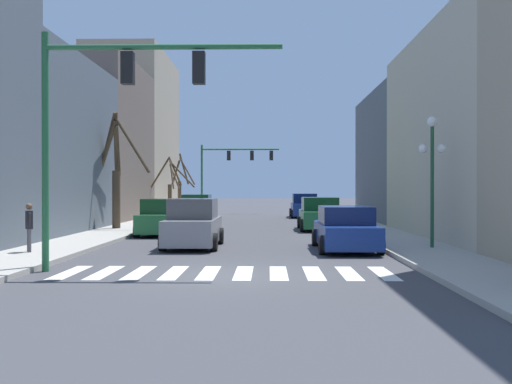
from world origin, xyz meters
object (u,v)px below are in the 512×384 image
(street_tree_left_near, at_px, (171,187))
(pedestrian_near_right_corner, at_px, (29,223))
(street_lamp_right_corner, at_px, (432,155))
(street_tree_right_near, at_px, (181,186))
(car_parked_right_mid, at_px, (197,208))
(traffic_signal_far, at_px, (231,162))
(car_parked_left_far, at_px, (193,225))
(car_parked_right_far, at_px, (320,215))
(street_tree_left_far, at_px, (115,172))
(car_driving_away_lane, at_px, (304,206))
(traffic_signal_near, at_px, (113,99))
(car_parked_left_mid, at_px, (162,218))
(car_parked_left_near, at_px, (346,229))

(street_tree_left_near, bearing_deg, pedestrian_near_right_corner, -91.20)
(street_lamp_right_corner, xyz_separation_m, street_tree_right_near, (-13.08, 29.82, -0.96))
(street_lamp_right_corner, relative_size, car_parked_right_mid, 1.00)
(traffic_signal_far, height_order, car_parked_left_far, traffic_signal_far)
(car_parked_right_far, xyz_separation_m, street_tree_left_far, (-10.61, -0.72, 2.25))
(car_driving_away_lane, bearing_deg, car_parked_right_far, 179.90)
(traffic_signal_near, height_order, car_parked_left_mid, traffic_signal_near)
(car_parked_left_far, bearing_deg, car_parked_right_mid, -173.58)
(car_parked_right_far, distance_m, car_parked_right_mid, 11.96)
(pedestrian_near_right_corner, bearing_deg, street_tree_right_near, 152.81)
(car_parked_left_mid, bearing_deg, traffic_signal_far, -3.89)
(traffic_signal_near, distance_m, street_tree_right_near, 35.21)
(traffic_signal_near, relative_size, car_parked_left_far, 1.42)
(car_parked_right_mid, height_order, street_tree_right_near, street_tree_right_near)
(car_parked_right_far, bearing_deg, car_parked_right_mid, 39.31)
(pedestrian_near_right_corner, height_order, street_tree_right_near, street_tree_right_near)
(street_lamp_right_corner, relative_size, pedestrian_near_right_corner, 2.90)
(car_parked_right_far, height_order, street_tree_left_near, street_tree_left_near)
(car_parked_right_far, relative_size, street_tree_left_far, 0.77)
(car_parked_right_far, xyz_separation_m, street_tree_right_near, (-10.13, 19.07, 1.58))
(street_lamp_right_corner, relative_size, car_parked_left_far, 1.02)
(car_parked_left_mid, xyz_separation_m, car_parked_right_mid, (0.07, 12.89, 0.03))
(street_lamp_right_corner, height_order, car_parked_left_far, street_lamp_right_corner)
(traffic_signal_near, xyz_separation_m, street_tree_right_near, (-3.37, 34.98, -2.14))
(car_driving_away_lane, bearing_deg, car_parked_left_far, 166.62)
(street_lamp_right_corner, relative_size, street_tree_right_near, 0.90)
(street_lamp_right_corner, bearing_deg, pedestrian_near_right_corner, -172.56)
(car_parked_right_far, height_order, street_tree_right_near, street_tree_right_near)
(car_parked_right_far, distance_m, car_driving_away_lane, 13.73)
(car_parked_left_near, distance_m, street_tree_left_far, 14.48)
(car_parked_left_near, relative_size, street_tree_left_near, 1.10)
(car_parked_left_near, height_order, street_tree_right_near, street_tree_right_near)
(street_tree_right_near, bearing_deg, street_tree_left_near, -87.57)
(traffic_signal_near, bearing_deg, street_tree_left_near, 96.24)
(street_tree_left_far, bearing_deg, car_parked_left_near, -41.88)
(traffic_signal_far, height_order, car_parked_right_far, traffic_signal_far)
(car_driving_away_lane, xyz_separation_m, car_parked_left_near, (0.01, -23.99, -0.10))
(car_parked_left_mid, distance_m, pedestrian_near_right_corner, 9.26)
(street_lamp_right_corner, bearing_deg, car_parked_right_mid, 117.74)
(car_parked_right_mid, relative_size, car_driving_away_lane, 0.99)
(street_tree_right_near, bearing_deg, car_parked_right_far, -62.02)
(car_parked_left_far, bearing_deg, car_driving_away_lane, 166.62)
(street_tree_left_far, bearing_deg, car_driving_away_lane, 53.65)
(car_parked_right_far, bearing_deg, car_driving_away_lane, -0.10)
(traffic_signal_far, distance_m, car_parked_right_mid, 12.39)
(traffic_signal_far, xyz_separation_m, street_tree_right_near, (-4.15, -1.91, -2.10))
(traffic_signal_far, relative_size, car_parked_left_mid, 1.62)
(car_driving_away_lane, xyz_separation_m, street_tree_left_far, (-10.63, -14.45, 2.22))
(traffic_signal_far, xyz_separation_m, car_driving_away_lane, (6.00, -7.25, -3.65))
(car_parked_right_far, bearing_deg, street_tree_left_near, 38.87)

